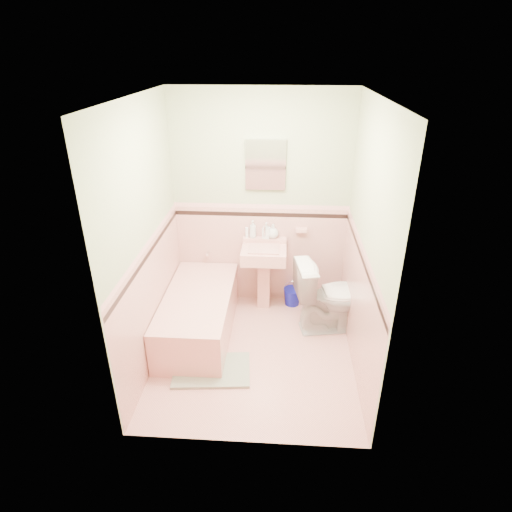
# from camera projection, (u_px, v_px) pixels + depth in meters

# --- Properties ---
(floor) EXTENTS (2.20, 2.20, 0.00)m
(floor) POSITION_uv_depth(u_px,v_px,m) (254.00, 353.00, 4.40)
(floor) COLOR #E7A297
(floor) RESTS_ON ground
(ceiling) EXTENTS (2.20, 2.20, 0.00)m
(ceiling) POSITION_uv_depth(u_px,v_px,m) (254.00, 97.00, 3.29)
(ceiling) COLOR white
(ceiling) RESTS_ON ground
(wall_back) EXTENTS (2.50, 0.00, 2.50)m
(wall_back) POSITION_uv_depth(u_px,v_px,m) (261.00, 203.00, 4.83)
(wall_back) COLOR beige
(wall_back) RESTS_ON ground
(wall_front) EXTENTS (2.50, 0.00, 2.50)m
(wall_front) POSITION_uv_depth(u_px,v_px,m) (243.00, 311.00, 2.86)
(wall_front) COLOR beige
(wall_front) RESTS_ON ground
(wall_left) EXTENTS (0.00, 2.50, 2.50)m
(wall_left) POSITION_uv_depth(u_px,v_px,m) (146.00, 240.00, 3.90)
(wall_left) COLOR beige
(wall_left) RESTS_ON ground
(wall_right) EXTENTS (0.00, 2.50, 2.50)m
(wall_right) POSITION_uv_depth(u_px,v_px,m) (366.00, 247.00, 3.78)
(wall_right) COLOR beige
(wall_right) RESTS_ON ground
(wainscot_back) EXTENTS (2.00, 0.00, 2.00)m
(wainscot_back) POSITION_uv_depth(u_px,v_px,m) (261.00, 255.00, 5.10)
(wainscot_back) COLOR #EAA89D
(wainscot_back) RESTS_ON ground
(wainscot_front) EXTENTS (2.00, 0.00, 2.00)m
(wainscot_front) POSITION_uv_depth(u_px,v_px,m) (244.00, 384.00, 3.16)
(wainscot_front) COLOR #EAA89D
(wainscot_front) RESTS_ON ground
(wainscot_left) EXTENTS (0.00, 2.20, 2.20)m
(wainscot_left) POSITION_uv_depth(u_px,v_px,m) (154.00, 301.00, 4.19)
(wainscot_left) COLOR #EAA89D
(wainscot_left) RESTS_ON ground
(wainscot_right) EXTENTS (0.00, 2.20, 2.20)m
(wainscot_right) POSITION_uv_depth(u_px,v_px,m) (357.00, 308.00, 4.07)
(wainscot_right) COLOR #EAA89D
(wainscot_right) RESTS_ON ground
(accent_back) EXTENTS (2.00, 0.00, 2.00)m
(accent_back) POSITION_uv_depth(u_px,v_px,m) (261.00, 215.00, 4.87)
(accent_back) COLOR black
(accent_back) RESTS_ON ground
(accent_front) EXTENTS (2.00, 0.00, 2.00)m
(accent_front) POSITION_uv_depth(u_px,v_px,m) (243.00, 326.00, 2.93)
(accent_front) COLOR black
(accent_front) RESTS_ON ground
(accent_left) EXTENTS (0.00, 2.20, 2.20)m
(accent_left) POSITION_uv_depth(u_px,v_px,m) (149.00, 253.00, 3.96)
(accent_left) COLOR black
(accent_left) RESTS_ON ground
(accent_right) EXTENTS (0.00, 2.20, 2.20)m
(accent_right) POSITION_uv_depth(u_px,v_px,m) (362.00, 259.00, 3.84)
(accent_right) COLOR black
(accent_right) RESTS_ON ground
(cap_back) EXTENTS (2.00, 0.00, 2.00)m
(cap_back) POSITION_uv_depth(u_px,v_px,m) (261.00, 206.00, 4.82)
(cap_back) COLOR #E7A6A1
(cap_back) RESTS_ON ground
(cap_front) EXTENTS (2.00, 0.00, 2.00)m
(cap_front) POSITION_uv_depth(u_px,v_px,m) (243.00, 314.00, 2.89)
(cap_front) COLOR #E7A6A1
(cap_front) RESTS_ON ground
(cap_left) EXTENTS (0.00, 2.20, 2.20)m
(cap_left) POSITION_uv_depth(u_px,v_px,m) (148.00, 243.00, 3.91)
(cap_left) COLOR #E7A6A1
(cap_left) RESTS_ON ground
(cap_right) EXTENTS (0.00, 2.20, 2.20)m
(cap_right) POSITION_uv_depth(u_px,v_px,m) (364.00, 250.00, 3.80)
(cap_right) COLOR #E7A6A1
(cap_right) RESTS_ON ground
(bathtub) EXTENTS (0.70, 1.50, 0.45)m
(bathtub) POSITION_uv_depth(u_px,v_px,m) (199.00, 315.00, 4.63)
(bathtub) COLOR #E29C91
(bathtub) RESTS_ON floor
(tub_faucet) EXTENTS (0.04, 0.12, 0.04)m
(tub_faucet) POSITION_uv_depth(u_px,v_px,m) (208.00, 253.00, 5.09)
(tub_faucet) COLOR silver
(tub_faucet) RESTS_ON wall_back
(sink) EXTENTS (0.51, 0.48, 0.80)m
(sink) POSITION_uv_depth(u_px,v_px,m) (264.00, 279.00, 4.99)
(sink) COLOR #E29C91
(sink) RESTS_ON floor
(sink_faucet) EXTENTS (0.02, 0.02, 0.10)m
(sink_faucet) POSITION_uv_depth(u_px,v_px,m) (265.00, 231.00, 4.87)
(sink_faucet) COLOR silver
(sink_faucet) RESTS_ON sink
(medicine_cabinet) EXTENTS (0.44, 0.04, 0.55)m
(medicine_cabinet) POSITION_uv_depth(u_px,v_px,m) (266.00, 165.00, 4.60)
(medicine_cabinet) COLOR white
(medicine_cabinet) RESTS_ON wall_back
(soap_dish) EXTENTS (0.13, 0.08, 0.04)m
(soap_dish) POSITION_uv_depth(u_px,v_px,m) (301.00, 230.00, 4.90)
(soap_dish) COLOR #E29C91
(soap_dish) RESTS_ON wall_back
(soap_bottle_left) EXTENTS (0.10, 0.10, 0.21)m
(soap_bottle_left) POSITION_uv_depth(u_px,v_px,m) (253.00, 229.00, 4.91)
(soap_bottle_left) COLOR #B2B2B2
(soap_bottle_left) RESTS_ON sink
(soap_bottle_mid) EXTENTS (0.10, 0.10, 0.19)m
(soap_bottle_mid) POSITION_uv_depth(u_px,v_px,m) (266.00, 230.00, 4.91)
(soap_bottle_mid) COLOR #B2B2B2
(soap_bottle_mid) RESTS_ON sink
(soap_bottle_right) EXTENTS (0.16, 0.16, 0.17)m
(soap_bottle_right) POSITION_uv_depth(u_px,v_px,m) (273.00, 231.00, 4.90)
(soap_bottle_right) COLOR #B2B2B2
(soap_bottle_right) RESTS_ON sink
(tube) EXTENTS (0.04, 0.04, 0.12)m
(tube) POSITION_uv_depth(u_px,v_px,m) (247.00, 232.00, 4.93)
(tube) COLOR white
(tube) RESTS_ON sink
(toilet) EXTENTS (0.88, 0.60, 0.83)m
(toilet) POSITION_uv_depth(u_px,v_px,m) (332.00, 296.00, 4.62)
(toilet) COLOR white
(toilet) RESTS_ON floor
(bucket) EXTENTS (0.25, 0.25, 0.21)m
(bucket) POSITION_uv_depth(u_px,v_px,m) (292.00, 296.00, 5.19)
(bucket) COLOR #0E13A8
(bucket) RESTS_ON floor
(bath_mat) EXTENTS (0.78, 0.55, 0.03)m
(bath_mat) POSITION_uv_depth(u_px,v_px,m) (212.00, 370.00, 4.15)
(bath_mat) COLOR gray
(bath_mat) RESTS_ON floor
(shoe) EXTENTS (0.16, 0.11, 0.06)m
(shoe) POSITION_uv_depth(u_px,v_px,m) (199.00, 366.00, 4.14)
(shoe) COLOR #BF1E59
(shoe) RESTS_ON bath_mat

